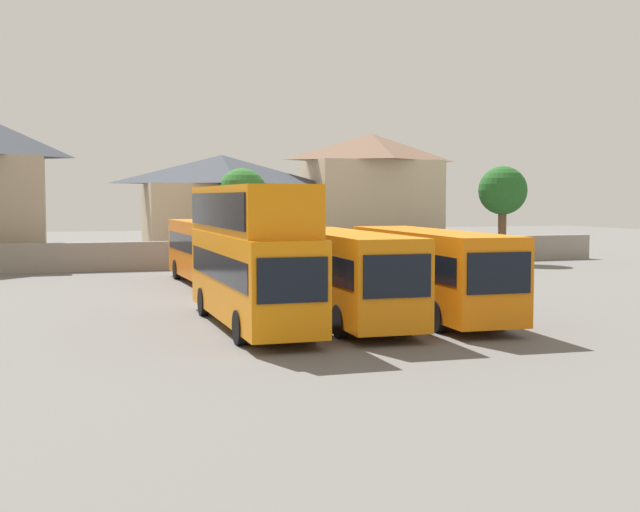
% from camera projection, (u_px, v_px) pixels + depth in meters
% --- Properties ---
extents(ground, '(140.00, 140.00, 0.00)m').
position_uv_depth(ground, '(241.00, 277.00, 47.87)').
color(ground, '#605E5B').
extents(depot_boundary_wall, '(56.00, 0.50, 1.80)m').
position_uv_depth(depot_boundary_wall, '(219.00, 254.00, 54.08)').
color(depot_boundary_wall, gray).
rests_on(depot_boundary_wall, ground).
extents(bus_1, '(2.55, 10.95, 5.00)m').
position_uv_depth(bus_1, '(250.00, 248.00, 29.39)').
color(bus_1, orange).
rests_on(bus_1, ground).
extents(bus_2, '(2.82, 11.18, 3.32)m').
position_uv_depth(bus_2, '(342.00, 271.00, 30.70)').
color(bus_2, orange).
rests_on(bus_2, ground).
extents(bus_3, '(2.95, 11.42, 3.32)m').
position_uv_depth(bus_3, '(429.00, 268.00, 31.88)').
color(bus_3, orange).
rests_on(bus_3, ground).
extents(bus_4, '(2.87, 11.03, 3.33)m').
position_uv_depth(bus_4, '(209.00, 248.00, 43.86)').
color(bus_4, orange).
rests_on(bus_4, ground).
extents(bus_5, '(3.35, 11.65, 3.53)m').
position_uv_depth(bus_5, '(276.00, 245.00, 45.22)').
color(bus_5, orange).
rests_on(bus_5, ground).
extents(house_terrace_centre, '(11.44, 7.00, 7.66)m').
position_uv_depth(house_terrace_centre, '(222.00, 207.00, 60.53)').
color(house_terrace_centre, '#C6B293').
rests_on(house_terrace_centre, ground).
extents(house_terrace_right, '(10.15, 6.69, 9.52)m').
position_uv_depth(house_terrace_right, '(371.00, 194.00, 64.68)').
color(house_terrace_right, '#C6B293').
rests_on(house_terrace_right, ground).
extents(tree_left_of_lot, '(3.38, 3.38, 6.59)m').
position_uv_depth(tree_left_of_lot, '(242.00, 194.00, 56.82)').
color(tree_left_of_lot, brown).
rests_on(tree_left_of_lot, ground).
extents(tree_right_of_lot, '(3.38, 3.38, 6.77)m').
position_uv_depth(tree_right_of_lot, '(503.00, 192.00, 57.83)').
color(tree_right_of_lot, brown).
rests_on(tree_right_of_lot, ground).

